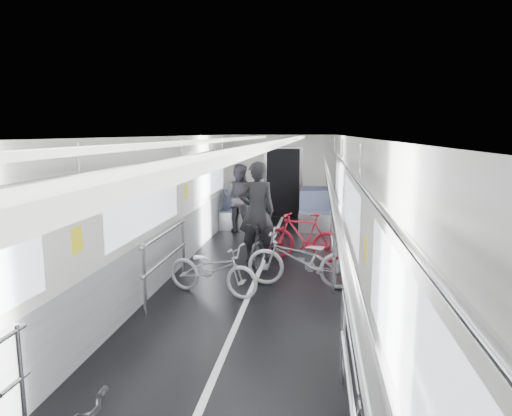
{
  "coord_description": "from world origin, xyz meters",
  "views": [
    {
      "loc": [
        1.01,
        -6.34,
        2.46
      ],
      "look_at": [
        0.0,
        1.05,
        1.22
      ],
      "focal_mm": 32.0,
      "sensor_mm": 36.0,
      "label": 1
    }
  ],
  "objects_px": {
    "bike_aisle": "(267,242)",
    "person_standing": "(257,212)",
    "bike_right_far": "(303,237)",
    "bike_right_mid": "(301,259)",
    "person_seated": "(239,198)",
    "bike_left_far": "(213,269)"
  },
  "relations": [
    {
      "from": "bike_right_far",
      "to": "bike_aisle",
      "type": "xyz_separation_m",
      "value": [
        -0.67,
        -0.25,
        -0.07
      ]
    },
    {
      "from": "bike_left_far",
      "to": "person_seated",
      "type": "bearing_deg",
      "value": 20.79
    },
    {
      "from": "bike_left_far",
      "to": "bike_right_mid",
      "type": "bearing_deg",
      "value": -53.02
    },
    {
      "from": "bike_aisle",
      "to": "person_standing",
      "type": "height_order",
      "value": "person_standing"
    },
    {
      "from": "bike_right_mid",
      "to": "person_seated",
      "type": "height_order",
      "value": "person_seated"
    },
    {
      "from": "bike_left_far",
      "to": "bike_aisle",
      "type": "distance_m",
      "value": 1.95
    },
    {
      "from": "bike_right_far",
      "to": "person_standing",
      "type": "relative_size",
      "value": 0.81
    },
    {
      "from": "bike_right_mid",
      "to": "person_seated",
      "type": "xyz_separation_m",
      "value": [
        -1.72,
        4.04,
        0.39
      ]
    },
    {
      "from": "bike_right_far",
      "to": "bike_aisle",
      "type": "distance_m",
      "value": 0.72
    },
    {
      "from": "bike_right_far",
      "to": "person_seated",
      "type": "relative_size",
      "value": 0.92
    },
    {
      "from": "bike_right_mid",
      "to": "bike_right_far",
      "type": "bearing_deg",
      "value": -175.89
    },
    {
      "from": "person_standing",
      "to": "person_seated",
      "type": "relative_size",
      "value": 1.14
    },
    {
      "from": "bike_right_far",
      "to": "bike_aisle",
      "type": "height_order",
      "value": "bike_right_far"
    },
    {
      "from": "bike_left_far",
      "to": "bike_right_far",
      "type": "bearing_deg",
      "value": -16.07
    },
    {
      "from": "bike_aisle",
      "to": "person_standing",
      "type": "bearing_deg",
      "value": 170.03
    },
    {
      "from": "bike_left_far",
      "to": "person_standing",
      "type": "relative_size",
      "value": 0.79
    },
    {
      "from": "bike_right_far",
      "to": "bike_aisle",
      "type": "relative_size",
      "value": 1.02
    },
    {
      "from": "bike_right_far",
      "to": "bike_left_far",
      "type": "bearing_deg",
      "value": -18.13
    },
    {
      "from": "bike_aisle",
      "to": "bike_right_mid",
      "type": "bearing_deg",
      "value": -48.11
    },
    {
      "from": "bike_left_far",
      "to": "bike_aisle",
      "type": "height_order",
      "value": "bike_aisle"
    },
    {
      "from": "bike_aisle",
      "to": "person_seated",
      "type": "height_order",
      "value": "person_seated"
    },
    {
      "from": "bike_left_far",
      "to": "bike_right_far",
      "type": "relative_size",
      "value": 0.97
    }
  ]
}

